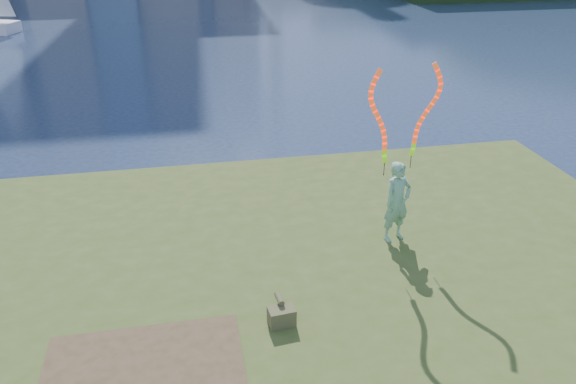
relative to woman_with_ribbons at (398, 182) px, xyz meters
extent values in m
plane|color=#1B2944|center=(-3.18, -0.34, -2.19)|extent=(320.00, 320.00, 0.00)
cube|color=#3A4A1A|center=(-3.18, -2.84, -2.04)|extent=(20.00, 18.00, 0.30)
cube|color=#3A4A1A|center=(-3.18, -2.54, -1.79)|extent=(17.00, 15.00, 0.30)
cube|color=#3A4A1A|center=(-3.18, -2.34, -1.54)|extent=(14.00, 12.00, 0.30)
imported|color=#187635|center=(0.00, -0.03, -0.47)|extent=(0.78, 0.65, 1.84)
cylinder|color=black|center=(-0.36, -0.03, 0.35)|extent=(0.02, 0.02, 0.30)
cylinder|color=black|center=(0.33, 0.22, 0.35)|extent=(0.02, 0.02, 0.30)
cube|color=#474027|center=(-3.00, -2.42, -1.23)|extent=(0.49, 0.35, 0.33)
cylinder|color=#474027|center=(-3.00, -2.20, -1.00)|extent=(0.14, 0.32, 0.11)
camera|label=1|loc=(-4.40, -10.19, 5.17)|focal=35.00mm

